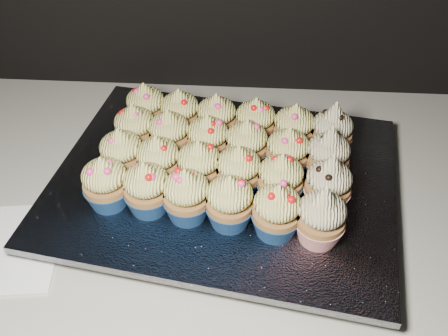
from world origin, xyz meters
TOP-DOWN VIEW (x-y plane):
  - worktop at (0.00, 1.70)m, footprint 2.44×0.64m
  - napkin at (-0.40, 1.58)m, footprint 0.17×0.17m
  - baking_tray at (-0.11, 1.71)m, footprint 0.50×0.41m
  - foil_lining at (-0.11, 1.71)m, footprint 0.54×0.45m
  - cupcake_0 at (-0.26, 1.65)m, footprint 0.06×0.06m
  - cupcake_1 at (-0.21, 1.64)m, footprint 0.06×0.06m
  - cupcake_2 at (-0.15, 1.63)m, footprint 0.06×0.06m
  - cupcake_3 at (-0.10, 1.62)m, footprint 0.06×0.06m
  - cupcake_4 at (-0.04, 1.61)m, footprint 0.06×0.06m
  - cupcake_5 at (0.02, 1.60)m, footprint 0.06×0.06m
  - cupcake_6 at (-0.25, 1.71)m, footprint 0.06×0.06m
  - cupcake_7 at (-0.20, 1.69)m, footprint 0.06×0.06m
  - cupcake_8 at (-0.14, 1.69)m, footprint 0.06×0.06m
  - cupcake_9 at (-0.09, 1.68)m, footprint 0.06×0.06m
  - cupcake_10 at (-0.03, 1.67)m, footprint 0.06×0.06m
  - cupcake_11 at (0.03, 1.66)m, footprint 0.06×0.06m
  - cupcake_12 at (-0.25, 1.76)m, footprint 0.06×0.06m
  - cupcake_13 at (-0.19, 1.75)m, footprint 0.06×0.06m
  - cupcake_14 at (-0.13, 1.75)m, footprint 0.06×0.06m
  - cupcake_15 at (-0.08, 1.74)m, footprint 0.06×0.06m
  - cupcake_16 at (-0.02, 1.72)m, footprint 0.06×0.06m
  - cupcake_17 at (0.04, 1.72)m, footprint 0.06×0.06m
  - cupcake_18 at (-0.24, 1.82)m, footprint 0.06×0.06m
  - cupcake_19 at (-0.18, 1.81)m, footprint 0.06×0.06m
  - cupcake_20 at (-0.13, 1.80)m, footprint 0.06×0.06m
  - cupcake_21 at (-0.07, 1.79)m, footprint 0.06×0.06m
  - cupcake_22 at (-0.01, 1.78)m, footprint 0.06×0.06m
  - cupcake_23 at (0.05, 1.77)m, footprint 0.06×0.06m

SIDE VIEW (x-z plane):
  - worktop at x=0.00m, z-range 0.86..0.90m
  - napkin at x=-0.40m, z-range 0.90..0.90m
  - baking_tray at x=-0.11m, z-range 0.90..0.92m
  - foil_lining at x=-0.11m, z-range 0.92..0.93m
  - cupcake_0 at x=-0.26m, z-range 0.93..1.01m
  - cupcake_1 at x=-0.21m, z-range 0.93..1.01m
  - cupcake_2 at x=-0.15m, z-range 0.93..1.01m
  - cupcake_3 at x=-0.10m, z-range 0.93..1.01m
  - cupcake_4 at x=-0.04m, z-range 0.93..1.01m
  - cupcake_6 at x=-0.25m, z-range 0.93..1.01m
  - cupcake_7 at x=-0.20m, z-range 0.93..1.01m
  - cupcake_8 at x=-0.14m, z-range 0.93..1.01m
  - cupcake_9 at x=-0.09m, z-range 0.93..1.01m
  - cupcake_10 at x=-0.03m, z-range 0.93..1.01m
  - cupcake_12 at x=-0.25m, z-range 0.93..1.01m
  - cupcake_13 at x=-0.19m, z-range 0.93..1.01m
  - cupcake_14 at x=-0.13m, z-range 0.93..1.01m
  - cupcake_15 at x=-0.08m, z-range 0.93..1.01m
  - cupcake_16 at x=-0.02m, z-range 0.93..1.01m
  - cupcake_18 at x=-0.24m, z-range 0.93..1.01m
  - cupcake_19 at x=-0.18m, z-range 0.93..1.01m
  - cupcake_20 at x=-0.13m, z-range 0.93..1.01m
  - cupcake_21 at x=-0.07m, z-range 0.93..1.01m
  - cupcake_22 at x=-0.01m, z-range 0.93..1.01m
  - cupcake_5 at x=0.02m, z-range 0.93..1.02m
  - cupcake_11 at x=0.03m, z-range 0.93..1.02m
  - cupcake_17 at x=0.04m, z-range 0.93..1.02m
  - cupcake_23 at x=0.05m, z-range 0.93..1.02m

